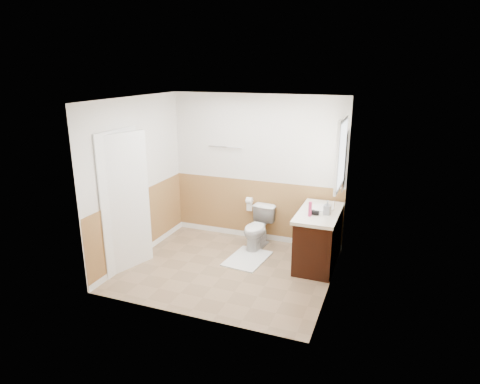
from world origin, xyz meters
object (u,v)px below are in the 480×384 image
at_px(lotion_bottle, 310,209).
at_px(soap_dispenser, 327,208).
at_px(vanity_cabinet, 318,240).
at_px(bath_mat, 247,259).
at_px(toilet, 258,228).

height_order(lotion_bottle, soap_dispenser, lotion_bottle).
bearing_deg(vanity_cabinet, bath_mat, -167.05).
distance_m(bath_mat, lotion_bottle, 1.35).
relative_size(bath_mat, vanity_cabinet, 0.73).
distance_m(lotion_bottle, soap_dispenser, 0.27).
distance_m(vanity_cabinet, lotion_bottle, 0.62).
bearing_deg(lotion_bottle, soap_dispenser, 36.39).
xyz_separation_m(vanity_cabinet, soap_dispenser, (0.12, -0.09, 0.56)).
distance_m(toilet, vanity_cabinet, 1.08).
xyz_separation_m(bath_mat, soap_dispenser, (1.17, 0.15, 0.95)).
distance_m(toilet, bath_mat, 0.60).
xyz_separation_m(vanity_cabinet, lotion_bottle, (-0.10, -0.25, 0.56)).
bearing_deg(lotion_bottle, vanity_cabinet, 68.42).
xyz_separation_m(lotion_bottle, soap_dispenser, (0.22, 0.16, -0.00)).
bearing_deg(bath_mat, soap_dispenser, 7.36).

